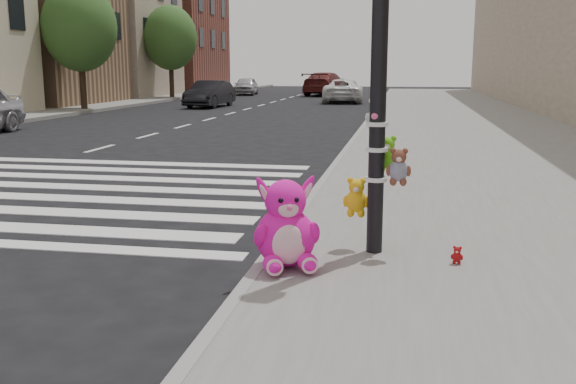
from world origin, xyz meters
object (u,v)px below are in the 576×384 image
(signal_pole, at_px, (379,89))
(red_teddy, at_px, (457,255))
(pink_bunny, at_px, (286,230))
(car_dark_far, at_px, (210,94))
(car_white_near, at_px, (343,91))

(signal_pole, relative_size, red_teddy, 22.92)
(pink_bunny, relative_size, red_teddy, 5.07)
(car_dark_far, bearing_deg, signal_pole, -65.76)
(signal_pole, relative_size, car_white_near, 0.87)
(signal_pole, height_order, pink_bunny, signal_pole)
(signal_pole, bearing_deg, pink_bunny, -138.96)
(car_dark_far, relative_size, car_white_near, 0.85)
(car_dark_far, xyz_separation_m, car_white_near, (6.07, 5.40, -0.01))
(car_dark_far, bearing_deg, car_white_near, 45.02)
(car_dark_far, bearing_deg, pink_bunny, -67.91)
(car_dark_far, distance_m, car_white_near, 8.12)
(pink_bunny, relative_size, car_white_near, 0.19)
(pink_bunny, height_order, car_dark_far, car_dark_far)
(pink_bunny, height_order, car_white_near, car_white_near)
(pink_bunny, xyz_separation_m, car_dark_far, (-8.48, 24.99, 0.15))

